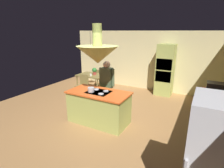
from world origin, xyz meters
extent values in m
plane|color=#9E7042|center=(0.00, 0.00, 0.00)|extent=(8.16, 8.16, 0.00)
cube|color=beige|center=(0.00, 3.45, 1.27)|extent=(6.80, 0.10, 2.55)
cube|color=#A8B259|center=(0.00, -0.20, 0.44)|extent=(1.66, 0.83, 0.88)
cube|color=#E05B23|center=(0.00, -0.20, 0.90)|extent=(1.72, 0.89, 0.04)
cube|color=black|center=(0.00, -0.20, 0.91)|extent=(0.64, 0.52, 0.01)
cylinder|color=#B2B2B7|center=(-0.16, -0.33, 0.93)|extent=(0.15, 0.15, 0.02)
cylinder|color=#B2B2B7|center=(0.16, -0.33, 0.93)|extent=(0.15, 0.15, 0.02)
cylinder|color=#B2B2B7|center=(-0.16, -0.07, 0.93)|extent=(0.15, 0.15, 0.02)
cylinder|color=#B2B2B7|center=(0.16, -0.07, 0.93)|extent=(0.15, 0.15, 0.02)
cube|color=#A8B259|center=(2.84, 0.60, 0.44)|extent=(0.62, 2.21, 0.88)
cube|color=#E05B23|center=(2.84, 0.60, 0.90)|extent=(0.66, 2.25, 0.04)
cube|color=#B2B2B7|center=(3.00, 0.60, 0.84)|extent=(0.48, 0.36, 0.16)
cube|color=#A8B259|center=(1.10, 3.05, 1.03)|extent=(0.66, 0.62, 2.05)
cube|color=black|center=(1.10, 2.76, 1.30)|extent=(0.60, 0.04, 0.44)
cube|color=black|center=(1.10, 2.76, 0.82)|extent=(0.60, 0.04, 0.44)
cube|color=olive|center=(-1.70, 1.90, 0.74)|extent=(1.14, 0.81, 0.04)
cylinder|color=olive|center=(-2.21, 1.56, 0.36)|extent=(0.06, 0.06, 0.72)
cylinder|color=olive|center=(-1.19, 1.56, 0.36)|extent=(0.06, 0.06, 0.72)
cylinder|color=olive|center=(-2.21, 2.24, 0.36)|extent=(0.06, 0.06, 0.72)
cylinder|color=olive|center=(-1.19, 2.24, 0.36)|extent=(0.06, 0.06, 0.72)
cylinder|color=tan|center=(-0.24, 0.51, 0.41)|extent=(0.14, 0.14, 0.82)
cylinder|color=tan|center=(-0.06, 0.51, 0.41)|extent=(0.14, 0.14, 0.82)
cube|color=#4C6042|center=(-0.15, 0.51, 1.14)|extent=(0.36, 0.22, 0.63)
cylinder|color=#4C6042|center=(-0.37, 0.51, 1.17)|extent=(0.09, 0.09, 0.54)
cylinder|color=#4C6042|center=(0.07, 0.51, 1.17)|extent=(0.09, 0.09, 0.54)
sphere|color=tan|center=(-0.15, 0.51, 1.55)|extent=(0.22, 0.22, 0.22)
cone|color=#A8B259|center=(0.00, -0.20, 1.94)|extent=(1.10, 1.10, 0.45)
cylinder|color=#A8B259|center=(0.00, -0.20, 2.44)|extent=(0.24, 0.24, 0.55)
cone|color=beige|center=(-1.70, 1.90, 1.86)|extent=(0.32, 0.32, 0.22)
cylinder|color=black|center=(-1.70, 1.90, 2.27)|extent=(0.01, 0.01, 0.60)
cube|color=olive|center=(-1.70, 1.20, 0.44)|extent=(0.40, 0.40, 0.04)
cube|color=olive|center=(-1.70, 1.38, 0.66)|extent=(0.40, 0.04, 0.42)
cylinder|color=olive|center=(-1.87, 1.03, 0.21)|extent=(0.04, 0.04, 0.43)
cylinder|color=olive|center=(-1.53, 1.03, 0.21)|extent=(0.04, 0.04, 0.43)
cylinder|color=olive|center=(-1.87, 1.37, 0.21)|extent=(0.04, 0.04, 0.43)
cylinder|color=olive|center=(-1.53, 1.37, 0.21)|extent=(0.04, 0.04, 0.43)
cube|color=olive|center=(-1.70, 2.60, 0.44)|extent=(0.40, 0.40, 0.04)
cube|color=olive|center=(-1.70, 2.42, 0.66)|extent=(0.40, 0.04, 0.42)
cylinder|color=olive|center=(-1.53, 2.77, 0.21)|extent=(0.04, 0.04, 0.43)
cylinder|color=olive|center=(-1.87, 2.77, 0.21)|extent=(0.04, 0.04, 0.43)
cylinder|color=olive|center=(-1.53, 2.43, 0.21)|extent=(0.04, 0.04, 0.43)
cylinder|color=olive|center=(-1.87, 2.43, 0.21)|extent=(0.04, 0.04, 0.43)
cylinder|color=#99382D|center=(-1.58, 1.95, 0.82)|extent=(0.14, 0.14, 0.12)
sphere|color=#2D722D|center=(-1.58, 1.95, 0.96)|extent=(0.20, 0.20, 0.20)
cylinder|color=white|center=(-1.60, 1.70, 0.81)|extent=(0.07, 0.07, 0.09)
cylinder|color=silver|center=(2.84, 0.05, 0.99)|extent=(0.10, 0.10, 0.15)
cylinder|color=#E0B78C|center=(2.84, 0.23, 0.99)|extent=(0.11, 0.11, 0.14)
cylinder|color=#E0B78C|center=(2.84, 0.41, 1.01)|extent=(0.11, 0.11, 0.19)
cube|color=#232326|center=(2.84, 1.26, 1.06)|extent=(0.46, 0.36, 0.28)
cylinder|color=#B2B2B7|center=(-0.16, -0.33, 1.00)|extent=(0.18, 0.18, 0.12)
camera|label=1|loc=(2.51, -4.06, 2.53)|focal=28.17mm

